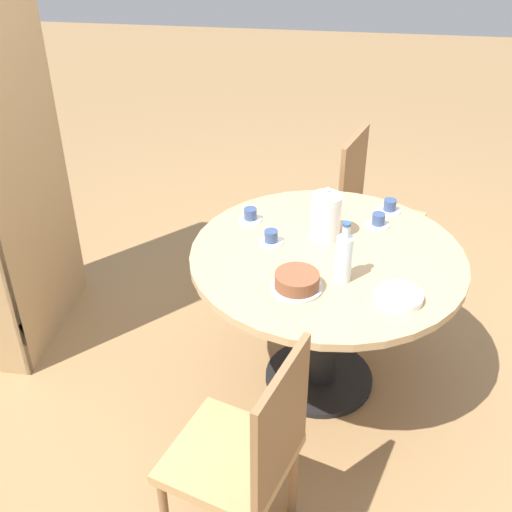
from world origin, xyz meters
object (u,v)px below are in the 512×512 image
at_px(cup_b, 378,221).
at_px(chair_a, 246,453).
at_px(cup_a, 250,216).
at_px(cup_c, 390,207).
at_px(cup_d, 271,238).
at_px(coffee_pot, 326,215).
at_px(bookshelf, 6,170).
at_px(chair_b, 371,212).
at_px(water_bottle, 344,257).
at_px(cake_main, 297,282).

bearing_deg(cup_b, chair_a, 158.97).
relative_size(cup_a, cup_b, 1.00).
xyz_separation_m(cup_c, cup_d, (-0.37, 0.54, 0.00)).
height_order(chair_a, coffee_pot, coffee_pot).
bearing_deg(bookshelf, chair_b, 110.31).
bearing_deg(chair_b, bookshelf, 128.73).
xyz_separation_m(water_bottle, cup_c, (0.62, -0.22, -0.09)).
bearing_deg(cake_main, bookshelf, 70.48).
relative_size(chair_a, coffee_pot, 3.68).
distance_m(coffee_pot, cup_b, 0.29).
relative_size(chair_a, cup_d, 8.27).
relative_size(chair_a, cake_main, 4.37).
height_order(cake_main, cup_d, cake_main).
relative_size(cup_b, cup_d, 1.00).
xyz_separation_m(coffee_pot, cup_d, (-0.09, 0.24, -0.09)).
distance_m(coffee_pot, cup_d, 0.27).
bearing_deg(cup_b, coffee_pot, 118.58).
bearing_deg(water_bottle, cup_a, 45.51).
bearing_deg(cup_d, cup_c, -55.79).
xyz_separation_m(cup_a, cup_d, (-0.19, -0.12, 0.00)).
height_order(cup_b, cup_d, same).
relative_size(chair_b, cup_d, 8.27).
height_order(cup_a, cup_c, same).
height_order(cake_main, cup_b, cake_main).
distance_m(chair_b, cup_d, 1.02).
relative_size(bookshelf, cup_b, 16.95).
distance_m(cake_main, cup_c, 0.81).
xyz_separation_m(chair_b, cake_main, (-1.18, 0.34, 0.31)).
xyz_separation_m(chair_a, bookshelf, (1.14, 1.34, 0.47)).
distance_m(chair_a, cup_c, 1.46).
bearing_deg(bookshelf, chair_a, 49.59).
distance_m(cup_b, cup_d, 0.53).
relative_size(bookshelf, cake_main, 8.96).
bearing_deg(bookshelf, cup_b, 91.29).
xyz_separation_m(chair_b, cup_d, (-0.85, 0.49, 0.30)).
height_order(chair_b, cup_a, chair_b).
bearing_deg(water_bottle, cake_main, 115.72).
distance_m(chair_b, cup_c, 0.57).
bearing_deg(coffee_pot, water_bottle, -165.54).
bearing_deg(chair_b, coffee_pot, -179.78).
xyz_separation_m(bookshelf, cup_c, (0.19, -1.85, -0.17)).
distance_m(chair_a, cup_d, 1.01).
bearing_deg(chair_b, cup_d, 168.50).
height_order(chair_b, cup_b, chair_b).
distance_m(chair_b, cup_a, 0.94).
bearing_deg(cup_d, bookshelf, 82.17).
bearing_deg(cake_main, water_bottle, -64.28).
distance_m(water_bottle, cup_b, 0.50).
distance_m(coffee_pot, cup_a, 0.38).
bearing_deg(water_bottle, cup_d, 52.53).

